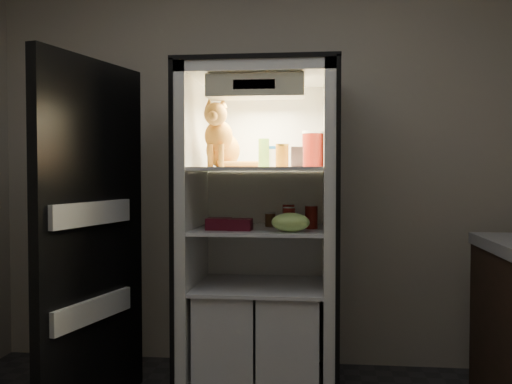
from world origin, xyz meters
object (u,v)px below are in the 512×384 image
tabby_cat (221,142)px  pepper_jar (313,149)px  grape_bag (290,222)px  salsa_jar (282,156)px  soda_can_a (289,215)px  berry_box_left (219,224)px  berry_box_right (240,224)px  refrigerator (261,252)px  soda_can_c (289,219)px  mayo_tub (269,157)px  soda_can_b (311,217)px  cream_carton (297,157)px  condiment_jar (270,219)px  parmesan_shaker (264,153)px

tabby_cat → pepper_jar: bearing=18.8°
grape_bag → salsa_jar: bearing=107.8°
soda_can_a → berry_box_left: (-0.38, -0.23, -0.03)m
tabby_cat → pepper_jar: tabby_cat is taller
grape_bag → berry_box_right: grape_bag is taller
refrigerator → salsa_jar: 0.59m
refrigerator → soda_can_c: refrigerator is taller
mayo_tub → soda_can_a: size_ratio=0.95×
soda_can_b → berry_box_left: bearing=-168.4°
soda_can_c → cream_carton: bearing=-56.1°
refrigerator → pepper_jar: (0.30, 0.05, 0.61)m
tabby_cat → berry_box_right: bearing=-39.5°
soda_can_b → cream_carton: bearing=-117.3°
cream_carton → soda_can_a: 0.44m
mayo_tub → berry_box_left: size_ratio=0.97×
salsa_jar → soda_can_c: bearing=-58.9°
mayo_tub → soda_can_a: (0.12, -0.05, -0.35)m
mayo_tub → pepper_jar: pepper_jar is taller
soda_can_a → berry_box_left: bearing=-148.7°
pepper_jar → grape_bag: bearing=-110.3°
cream_carton → refrigerator: bearing=134.3°
pepper_jar → berry_box_left: 0.71m
salsa_jar → condiment_jar: (-0.08, 0.11, -0.37)m
mayo_tub → salsa_jar: salsa_jar is taller
mayo_tub → soda_can_b: bearing=-34.2°
tabby_cat → grape_bag: bearing=-19.1°
cream_carton → berry_box_left: bearing=174.5°
refrigerator → berry_box_left: (-0.22, -0.18, 0.18)m
mayo_tub → pepper_jar: size_ratio=0.59×
pepper_jar → cream_carton: bearing=-106.6°
soda_can_c → grape_bag: (0.01, -0.10, -0.01)m
tabby_cat → grape_bag: (0.41, -0.19, -0.44)m
tabby_cat → berry_box_right: 0.50m
berry_box_left → tabby_cat: bearing=92.5°
tabby_cat → salsa_jar: size_ratio=2.98×
refrigerator → berry_box_left: refrigerator is taller
parmesan_shaker → berry_box_left: size_ratio=1.28×
cream_carton → soda_can_b: 0.38m
tabby_cat → cream_carton: bearing=-13.4°
soda_can_b → grape_bag: size_ratio=0.65×
tabby_cat → grape_bag: tabby_cat is taller
salsa_jar → refrigerator: bearing=147.1°
tabby_cat → berry_box_right: size_ratio=3.11×
parmesan_shaker → grape_bag: (0.17, -0.28, -0.38)m
soda_can_c → condiment_jar: (-0.12, 0.19, -0.02)m
soda_can_b → berry_box_left: size_ratio=1.02×
tabby_cat → condiment_jar: (0.28, 0.10, -0.45)m
tabby_cat → mayo_tub: 0.33m
grape_bag → berry_box_left: size_ratio=1.58×
soda_can_c → mayo_tub: bearing=117.6°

